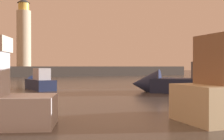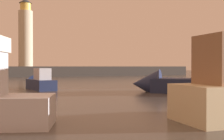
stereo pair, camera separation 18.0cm
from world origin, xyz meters
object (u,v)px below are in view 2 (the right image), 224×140
object	(u,v)px
motorboat_0	(177,83)
motorboat_1	(39,82)
lighthouse	(26,34)
mooring_buoy	(165,82)

from	to	relation	value
motorboat_0	motorboat_1	size ratio (longest dim) A/B	1.33
lighthouse	motorboat_0	bearing A→B (deg)	-77.09
motorboat_0	mooring_buoy	bearing A→B (deg)	65.94
motorboat_0	motorboat_1	world-z (taller)	motorboat_0
motorboat_1	lighthouse	bearing A→B (deg)	88.76
motorboat_0	mooring_buoy	size ratio (longest dim) A/B	8.45
mooring_buoy	lighthouse	bearing A→B (deg)	109.49
lighthouse	mooring_buoy	distance (m)	40.52
mooring_buoy	motorboat_0	bearing A→B (deg)	-114.06
lighthouse	mooring_buoy	xyz separation A→B (m)	(13.18, -37.25, -8.96)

